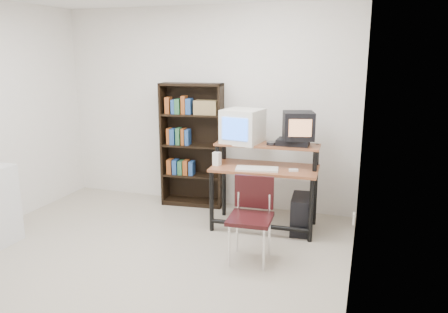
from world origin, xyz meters
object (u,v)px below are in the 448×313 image
(pc_tower, at_px, (300,214))
(bookshelf, at_px, (193,143))
(crt_monitor, at_px, (243,126))
(school_chair, at_px, (252,210))
(crt_tv, at_px, (298,126))
(computer_desk, at_px, (265,170))

(pc_tower, bearing_deg, bookshelf, 157.38)
(crt_monitor, height_order, bookshelf, bookshelf)
(crt_monitor, bearing_deg, school_chair, -59.70)
(crt_monitor, relative_size, crt_tv, 1.19)
(crt_tv, bearing_deg, crt_monitor, 166.95)
(crt_monitor, height_order, school_chair, crt_monitor)
(crt_tv, distance_m, bookshelf, 1.54)
(computer_desk, bearing_deg, crt_tv, 18.93)
(crt_monitor, relative_size, bookshelf, 0.30)
(computer_desk, xyz_separation_m, pc_tower, (0.43, 0.00, -0.48))
(pc_tower, relative_size, bookshelf, 0.28)
(crt_tv, xyz_separation_m, bookshelf, (-1.45, 0.36, -0.36))
(crt_tv, xyz_separation_m, pc_tower, (0.08, -0.13, -1.00))
(computer_desk, height_order, crt_tv, crt_tv)
(crt_monitor, xyz_separation_m, crt_tv, (0.64, 0.03, 0.04))
(pc_tower, xyz_separation_m, bookshelf, (-1.53, 0.50, 0.63))
(school_chair, bearing_deg, crt_monitor, 107.76)
(crt_tv, relative_size, bookshelf, 0.25)
(crt_tv, height_order, pc_tower, crt_tv)
(crt_monitor, xyz_separation_m, school_chair, (0.37, -0.94, -0.66))
(crt_tv, bearing_deg, bookshelf, 149.90)
(computer_desk, xyz_separation_m, crt_monitor, (-0.30, 0.10, 0.48))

